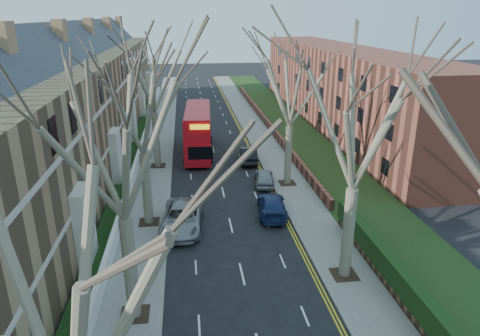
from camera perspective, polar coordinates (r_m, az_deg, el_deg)
name	(u,v)px	position (r m, az deg, el deg)	size (l,w,h in m)	color
pavement_left	(160,136)	(52.74, -10.58, 4.19)	(3.00, 102.00, 0.12)	slate
pavement_right	(258,133)	(53.37, 2.42, 4.70)	(3.00, 102.00, 0.12)	slate
terrace_left	(73,107)	(44.93, -21.36, 7.64)	(9.70, 78.00, 13.60)	#956F4C
flats_right	(339,86)	(59.08, 13.04, 10.58)	(13.97, 54.00, 10.00)	brown
wall_hedge_right	(440,330)	(21.57, 25.07, -19.03)	(0.70, 24.00, 1.80)	brown
front_wall_left	(140,152)	(45.07, -13.18, 2.05)	(0.30, 78.00, 1.00)	white
grass_verge_right	(293,131)	(54.27, 7.13, 4.92)	(6.00, 102.00, 0.06)	#1E3413
tree_left_near	(48,282)	(9.73, -24.26, -13.66)	(9.80, 9.80, 13.73)	#69604B
tree_left_mid	(116,128)	(18.54, -16.22, 5.16)	(10.50, 10.50, 14.71)	#69604B
tree_left_far	(139,93)	(28.32, -13.32, 9.65)	(10.15, 10.15, 14.22)	#69604B
tree_left_dist	(151,67)	(40.11, -11.75, 13.10)	(10.50, 10.50, 14.71)	#69604B
tree_right_mid	(360,110)	(21.96, 15.71, 7.42)	(10.50, 10.50, 14.71)	#69604B
tree_right_far	(291,77)	(35.13, 6.87, 11.93)	(10.15, 10.15, 14.22)	#69604B
double_decker_bus	(198,132)	(45.23, -5.59, 4.79)	(3.30, 11.38, 4.70)	red
car_left_far	(182,218)	(29.86, -7.74, -6.57)	(2.67, 5.80, 1.61)	gray
car_right_near	(272,205)	(31.73, 4.26, -4.96)	(2.00, 4.93, 1.43)	navy
car_right_mid	(264,177)	(37.05, 3.25, -1.25)	(1.62, 4.02, 1.37)	gray
car_right_far	(248,155)	(42.73, 1.13, 1.81)	(1.62, 4.65, 1.53)	black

